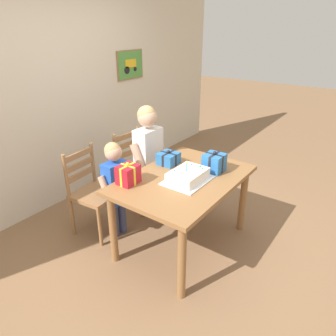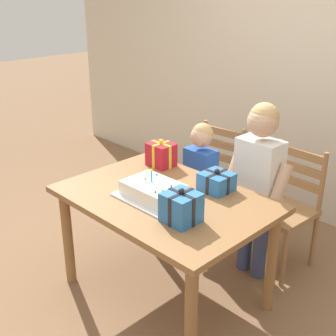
{
  "view_description": "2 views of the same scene",
  "coord_description": "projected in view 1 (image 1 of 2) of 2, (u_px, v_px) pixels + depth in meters",
  "views": [
    {
      "loc": [
        -2.2,
        -1.42,
        2.06
      ],
      "look_at": [
        -0.13,
        0.09,
        0.88
      ],
      "focal_mm": 33.53,
      "sensor_mm": 36.0,
      "label": 1
    },
    {
      "loc": [
        1.82,
        -1.77,
        2.01
      ],
      "look_at": [
        -0.08,
        0.11,
        0.89
      ],
      "focal_mm": 47.9,
      "sensor_mm": 36.0,
      "label": 2
    }
  ],
  "objects": [
    {
      "name": "child_older",
      "position": [
        148.0,
        151.0,
        3.44
      ],
      "size": [
        0.47,
        0.27,
        1.29
      ],
      "color": "#38426B",
      "rests_on": "ground"
    },
    {
      "name": "back_wall",
      "position": [
        58.0,
        96.0,
        3.63
      ],
      "size": [
        6.4,
        0.11,
        2.6
      ],
      "color": "beige",
      "rests_on": "ground"
    },
    {
      "name": "chair_left",
      "position": [
        93.0,
        192.0,
        3.26
      ],
      "size": [
        0.46,
        0.46,
        0.92
      ],
      "color": "#996B42",
      "rests_on": "ground"
    },
    {
      "name": "chair_right",
      "position": [
        137.0,
        169.0,
        3.77
      ],
      "size": [
        0.44,
        0.44,
        0.92
      ],
      "color": "#996B42",
      "rests_on": "ground"
    },
    {
      "name": "child_younger",
      "position": [
        116.0,
        181.0,
        3.12
      ],
      "size": [
        0.38,
        0.22,
        1.04
      ],
      "color": "#38426B",
      "rests_on": "ground"
    },
    {
      "name": "dining_table",
      "position": [
        183.0,
        187.0,
        2.97
      ],
      "size": [
        1.32,
        0.92,
        0.75
      ],
      "color": "olive",
      "rests_on": "ground"
    },
    {
      "name": "ground_plane",
      "position": [
        182.0,
        243.0,
        3.24
      ],
      "size": [
        20.0,
        20.0,
        0.0
      ],
      "primitive_type": "plane",
      "color": "#846042"
    },
    {
      "name": "birthday_cake",
      "position": [
        188.0,
        176.0,
        2.84
      ],
      "size": [
        0.44,
        0.34,
        0.19
      ],
      "color": "silver",
      "rests_on": "dining_table"
    },
    {
      "name": "gift_box_beside_cake",
      "position": [
        168.0,
        158.0,
        3.18
      ],
      "size": [
        0.2,
        0.19,
        0.15
      ],
      "color": "#286BB7",
      "rests_on": "dining_table"
    },
    {
      "name": "gift_box_red_large",
      "position": [
        128.0,
        174.0,
        2.78
      ],
      "size": [
        0.19,
        0.16,
        0.21
      ],
      "color": "red",
      "rests_on": "dining_table"
    },
    {
      "name": "gift_box_corner_small",
      "position": [
        214.0,
        163.0,
        3.02
      ],
      "size": [
        0.19,
        0.19,
        0.21
      ],
      "color": "#286BB7",
      "rests_on": "dining_table"
    }
  ]
}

